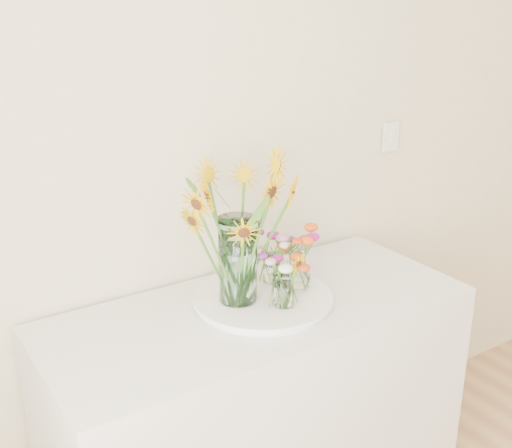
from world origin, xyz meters
name	(u,v)px	position (x,y,z in m)	size (l,w,h in m)	color
counter	(258,422)	(-0.45, 1.93, 0.45)	(1.40, 0.60, 0.90)	white
tray	(263,300)	(-0.42, 1.94, 0.91)	(0.43, 0.43, 0.03)	white
mason_jar	(238,261)	(-0.51, 1.96, 1.07)	(0.12, 0.12, 0.28)	#AFE6DE
sunflower_bouquet	(238,228)	(-0.51, 1.96, 1.18)	(0.63, 0.63, 0.50)	#E2AB04
small_vase_a	(283,290)	(-0.41, 1.85, 0.98)	(0.07, 0.07, 0.12)	white
wildflower_posy_a	(283,276)	(-0.41, 1.85, 1.03)	(0.19, 0.19, 0.21)	#EB5014
small_vase_b	(298,270)	(-0.29, 1.93, 0.99)	(0.09, 0.09, 0.13)	white
wildflower_posy_b	(298,258)	(-0.29, 1.93, 1.03)	(0.19, 0.19, 0.22)	#EB5014
small_vase_c	(272,268)	(-0.34, 2.01, 0.98)	(0.06, 0.06, 0.10)	white
wildflower_posy_c	(272,256)	(-0.34, 2.01, 1.02)	(0.19, 0.19, 0.19)	#EB5014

